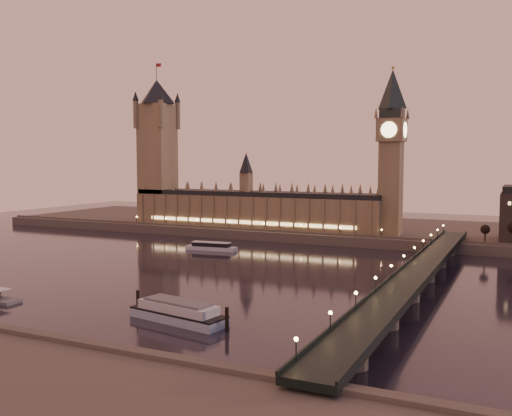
# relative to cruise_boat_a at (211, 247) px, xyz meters

# --- Properties ---
(ground) EXTENTS (700.00, 700.00, 0.00)m
(ground) POSITION_rel_cruise_boat_a_xyz_m (35.68, -54.09, -2.15)
(ground) COLOR black
(ground) RESTS_ON ground
(far_embankment) EXTENTS (560.00, 130.00, 6.00)m
(far_embankment) POSITION_rel_cruise_boat_a_xyz_m (65.68, 110.91, 0.85)
(far_embankment) COLOR #423D35
(far_embankment) RESTS_ON ground
(palace_of_westminster) EXTENTS (180.00, 26.62, 52.00)m
(palace_of_westminster) POSITION_rel_cruise_boat_a_xyz_m (-4.45, 66.91, 19.55)
(palace_of_westminster) COLOR brown
(palace_of_westminster) RESTS_ON ground
(victoria_tower) EXTENTS (31.68, 31.68, 118.00)m
(victoria_tower) POSITION_rel_cruise_boat_a_xyz_m (-84.32, 66.91, 63.63)
(victoria_tower) COLOR brown
(victoria_tower) RESTS_ON ground
(big_ben) EXTENTS (17.68, 17.68, 104.00)m
(big_ben) POSITION_rel_cruise_boat_a_xyz_m (89.67, 66.90, 61.80)
(big_ben) COLOR brown
(big_ben) RESTS_ON ground
(westminster_bridge) EXTENTS (13.20, 260.00, 15.30)m
(westminster_bridge) POSITION_rel_cruise_boat_a_xyz_m (127.29, -54.09, 3.36)
(westminster_bridge) COLOR black
(westminster_bridge) RESTS_ON ground
(bare_tree_0) EXTENTS (5.13, 5.13, 10.44)m
(bare_tree_0) POSITION_rel_cruise_boat_a_xyz_m (146.91, 54.91, 11.61)
(bare_tree_0) COLOR black
(bare_tree_0) RESTS_ON ground
(bare_tree_1) EXTENTS (5.13, 5.13, 10.44)m
(bare_tree_1) POSITION_rel_cruise_boat_a_xyz_m (159.67, 54.91, 11.61)
(bare_tree_1) COLOR black
(bare_tree_1) RESTS_ON ground
(cruise_boat_a) EXTENTS (31.13, 10.14, 4.89)m
(cruise_boat_a) POSITION_rel_cruise_boat_a_xyz_m (0.00, 0.00, 0.00)
(cruise_boat_a) COLOR silver
(cruise_boat_a) RESTS_ON ground
(moored_barge) EXTENTS (40.14, 15.82, 7.47)m
(moored_barge) POSITION_rel_cruise_boat_a_xyz_m (64.27, -133.26, 1.00)
(moored_barge) COLOR #99AFC3
(moored_barge) RESTS_ON ground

